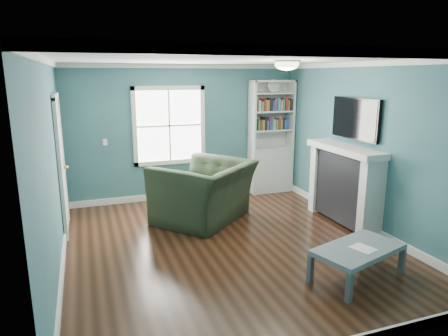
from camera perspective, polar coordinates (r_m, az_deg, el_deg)
name	(u,v)px	position (r m, az deg, el deg)	size (l,w,h in m)	color
floor	(229,245)	(5.88, 0.67, -10.89)	(5.00, 5.00, 0.00)	black
room_walls	(229,136)	(5.44, 0.71, 4.53)	(5.00, 5.00, 5.00)	#315A68
trim	(229,161)	(5.50, 0.70, 0.97)	(4.50, 5.00, 2.60)	white
window	(169,126)	(7.75, -7.81, 6.00)	(1.40, 0.06, 1.50)	white
bookshelf	(271,148)	(8.32, 6.67, 2.86)	(0.90, 0.35, 2.31)	silver
fireplace	(344,186)	(6.79, 16.79, -2.46)	(0.44, 1.58, 1.30)	black
tv	(355,119)	(6.67, 18.26, 6.71)	(0.06, 1.10, 0.65)	black
door	(61,164)	(6.59, -22.26, 0.56)	(0.12, 0.98, 2.17)	silver
ceiling_fixture	(287,64)	(5.84, 8.98, 14.49)	(0.38, 0.38, 0.15)	white
light_switch	(105,142)	(7.63, -16.62, 3.57)	(0.08, 0.01, 0.12)	white
recliner	(204,182)	(6.65, -2.85, -2.03)	(1.51, 0.98, 1.32)	black
coffee_table	(358,251)	(5.11, 18.61, -11.18)	(1.24, 0.90, 0.40)	#454A53
paper_sheet	(363,248)	(5.07, 19.26, -10.77)	(0.21, 0.27, 0.00)	white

